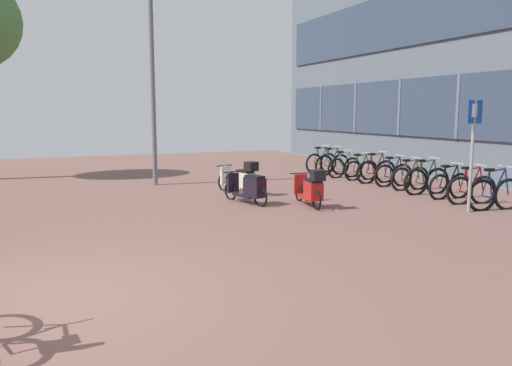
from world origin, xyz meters
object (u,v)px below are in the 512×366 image
at_px(bicycle_rack_01, 471,190).
at_px(scooter_mid, 249,188).
at_px(bicycle_rack_00, 495,194).
at_px(bicycle_rack_02, 450,186).
at_px(bicycle_rack_07, 361,170).
at_px(bicycle_rack_05, 393,175).
at_px(bicycle_rack_09, 332,164).
at_px(scooter_far, 311,189).
at_px(bicycle_rack_06, 376,172).
at_px(bicycle_rack_03, 426,181).
at_px(bicycle_rack_10, 321,163).
at_px(bicycle_rack_08, 344,167).
at_px(lamp_post, 152,78).
at_px(parking_sign, 473,143).
at_px(bicycle_rack_04, 410,178).
at_px(scooter_near, 241,179).

distance_m(bicycle_rack_01, scooter_mid, 5.30).
bearing_deg(bicycle_rack_00, bicycle_rack_02, 83.81).
bearing_deg(bicycle_rack_07, bicycle_rack_05, -87.07).
height_order(bicycle_rack_01, bicycle_rack_05, bicycle_rack_01).
height_order(bicycle_rack_07, scooter_mid, bicycle_rack_07).
bearing_deg(bicycle_rack_05, bicycle_rack_07, 92.93).
bearing_deg(bicycle_rack_09, scooter_far, -126.37).
height_order(bicycle_rack_02, bicycle_rack_06, bicycle_rack_06).
height_order(bicycle_rack_03, bicycle_rack_10, bicycle_rack_03).
height_order(bicycle_rack_05, bicycle_rack_09, bicycle_rack_09).
distance_m(bicycle_rack_03, bicycle_rack_08, 3.83).
distance_m(scooter_far, lamp_post, 6.20).
xyz_separation_m(bicycle_rack_02, bicycle_rack_08, (-0.16, 4.59, 0.01)).
height_order(bicycle_rack_00, parking_sign, parking_sign).
height_order(bicycle_rack_06, bicycle_rack_07, bicycle_rack_06).
xyz_separation_m(bicycle_rack_01, bicycle_rack_06, (0.08, 3.82, 0.01)).
relative_size(bicycle_rack_05, lamp_post, 0.23).
bearing_deg(bicycle_rack_10, bicycle_rack_08, -90.52).
relative_size(bicycle_rack_01, scooter_mid, 0.82).
height_order(bicycle_rack_01, parking_sign, parking_sign).
bearing_deg(scooter_far, bicycle_rack_02, -6.59).
xyz_separation_m(bicycle_rack_04, parking_sign, (-0.90, -3.00, 1.17)).
relative_size(scooter_near, lamp_post, 0.28).
bearing_deg(parking_sign, bicycle_rack_06, 79.08).
distance_m(bicycle_rack_01, parking_sign, 1.58).
distance_m(bicycle_rack_00, scooter_near, 6.15).
distance_m(bicycle_rack_06, parking_sign, 4.76).
bearing_deg(bicycle_rack_04, scooter_mid, -177.89).
distance_m(bicycle_rack_06, bicycle_rack_10, 3.06).
xyz_separation_m(scooter_mid, lamp_post, (-1.42, 4.01, 2.79)).
distance_m(bicycle_rack_06, scooter_near, 4.62).
bearing_deg(bicycle_rack_00, bicycle_rack_09, 89.84).
relative_size(bicycle_rack_07, bicycle_rack_08, 0.95).
bearing_deg(bicycle_rack_07, bicycle_rack_06, -88.37).
xyz_separation_m(bicycle_rack_09, scooter_far, (-3.62, -4.92, 0.06)).
distance_m(bicycle_rack_06, bicycle_rack_08, 1.54).
distance_m(bicycle_rack_04, bicycle_rack_09, 3.83).
distance_m(bicycle_rack_03, scooter_mid, 4.91).
relative_size(scooter_near, parking_sign, 0.66).
bearing_deg(lamp_post, bicycle_rack_02, -40.11).
relative_size(bicycle_rack_09, parking_sign, 0.59).
distance_m(bicycle_rack_09, parking_sign, 6.96).
height_order(bicycle_rack_03, parking_sign, parking_sign).
bearing_deg(bicycle_rack_07, scooter_near, -166.58).
distance_m(bicycle_rack_03, bicycle_rack_04, 0.77).
bearing_deg(bicycle_rack_01, parking_sign, -138.35).
height_order(bicycle_rack_03, bicycle_rack_04, bicycle_rack_03).
height_order(bicycle_rack_02, scooter_far, same).
distance_m(bicycle_rack_03, parking_sign, 2.64).
distance_m(bicycle_rack_00, bicycle_rack_09, 6.88).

